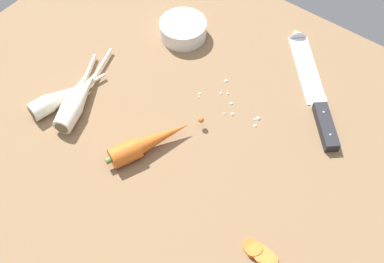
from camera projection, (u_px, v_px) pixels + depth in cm
name	position (u px, v px, depth cm)	size (l,w,h in cm)	color
ground_plane	(198.00, 135.00, 99.65)	(120.00, 90.00, 4.00)	brown
chefs_knife	(312.00, 82.00, 104.40)	(25.82, 27.97, 4.18)	silver
whole_carrot	(148.00, 143.00, 93.59)	(10.56, 19.76, 4.20)	#D6601E
parsnip_front	(74.00, 99.00, 99.99)	(11.03, 19.13, 4.00)	silver
parsnip_mid_left	(56.00, 99.00, 99.94)	(6.38, 17.76, 4.00)	silver
parsnip_mid_right	(79.00, 99.00, 99.93)	(9.88, 23.42, 4.00)	silver
carrot_slice_stack	(261.00, 254.00, 81.98)	(7.19, 3.87, 2.97)	#D6601E
prep_bowl	(183.00, 29.00, 111.71)	(11.00, 11.00, 4.00)	white
mince_crumbs	(235.00, 104.00, 101.34)	(14.87, 8.28, 0.88)	silver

